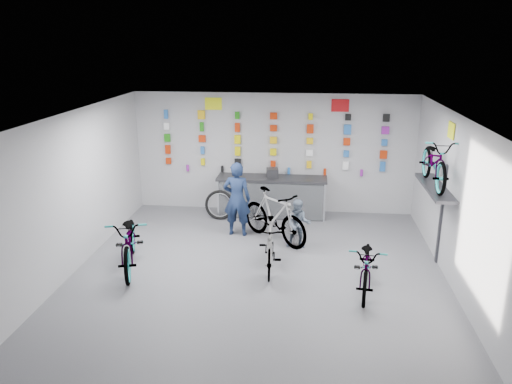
# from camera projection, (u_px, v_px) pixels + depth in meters

# --- Properties ---
(floor) EXTENTS (8.00, 8.00, 0.00)m
(floor) POSITION_uv_depth(u_px,v_px,m) (256.00, 281.00, 9.18)
(floor) COLOR #4F4F54
(floor) RESTS_ON ground
(ceiling) EXTENTS (8.00, 8.00, 0.00)m
(ceiling) POSITION_uv_depth(u_px,v_px,m) (256.00, 118.00, 8.29)
(ceiling) COLOR white
(ceiling) RESTS_ON wall_back
(wall_back) EXTENTS (7.00, 0.00, 7.00)m
(wall_back) POSITION_uv_depth(u_px,v_px,m) (273.00, 153.00, 12.53)
(wall_back) COLOR #B7B7B9
(wall_back) RESTS_ON floor
(wall_front) EXTENTS (7.00, 0.00, 7.00)m
(wall_front) POSITION_uv_depth(u_px,v_px,m) (213.00, 332.00, 4.94)
(wall_front) COLOR #B7B7B9
(wall_front) RESTS_ON floor
(wall_left) EXTENTS (0.00, 8.00, 8.00)m
(wall_left) POSITION_uv_depth(u_px,v_px,m) (66.00, 197.00, 9.10)
(wall_left) COLOR #B7B7B9
(wall_left) RESTS_ON floor
(wall_right) EXTENTS (0.00, 8.00, 8.00)m
(wall_right) POSITION_uv_depth(u_px,v_px,m) (463.00, 211.00, 8.37)
(wall_right) COLOR #B7B7B9
(wall_right) RESTS_ON floor
(counter) EXTENTS (2.70, 0.66, 1.00)m
(counter) POSITION_uv_depth(u_px,v_px,m) (272.00, 197.00, 12.40)
(counter) COLOR black
(counter) RESTS_ON floor
(merch_wall) EXTENTS (5.56, 0.08, 1.56)m
(merch_wall) POSITION_uv_depth(u_px,v_px,m) (277.00, 142.00, 12.36)
(merch_wall) COLOR #BE2B08
(merch_wall) RESTS_ON wall_back
(wall_bracket) EXTENTS (0.39, 1.90, 2.00)m
(wall_bracket) POSITION_uv_depth(u_px,v_px,m) (436.00, 192.00, 9.54)
(wall_bracket) COLOR #333338
(wall_bracket) RESTS_ON wall_right
(sign_left) EXTENTS (0.42, 0.02, 0.30)m
(sign_left) POSITION_uv_depth(u_px,v_px,m) (213.00, 104.00, 12.30)
(sign_left) COLOR #F7FF18
(sign_left) RESTS_ON wall_back
(sign_right) EXTENTS (0.42, 0.02, 0.30)m
(sign_right) POSITION_uv_depth(u_px,v_px,m) (340.00, 105.00, 11.99)
(sign_right) COLOR red
(sign_right) RESTS_ON wall_back
(sign_side) EXTENTS (0.02, 0.40, 0.30)m
(sign_side) POSITION_uv_depth(u_px,v_px,m) (451.00, 130.00, 9.17)
(sign_side) COLOR #F7FF18
(sign_side) RESTS_ON wall_right
(bike_left) EXTENTS (1.30, 2.23, 1.11)m
(bike_left) POSITION_uv_depth(u_px,v_px,m) (130.00, 241.00, 9.57)
(bike_left) COLOR gray
(bike_left) RESTS_ON floor
(bike_center) EXTENTS (0.55, 1.65, 0.98)m
(bike_center) POSITION_uv_depth(u_px,v_px,m) (270.00, 246.00, 9.51)
(bike_center) COLOR gray
(bike_center) RESTS_ON floor
(bike_right) EXTENTS (0.85, 1.86, 0.94)m
(bike_right) POSITION_uv_depth(u_px,v_px,m) (367.00, 265.00, 8.74)
(bike_right) COLOR gray
(bike_right) RESTS_ON floor
(bike_service) EXTENTS (1.80, 1.72, 1.17)m
(bike_service) POSITION_uv_depth(u_px,v_px,m) (274.00, 216.00, 10.82)
(bike_service) COLOR gray
(bike_service) RESTS_ON floor
(bike_wall) EXTENTS (0.63, 1.80, 0.95)m
(bike_wall) POSITION_uv_depth(u_px,v_px,m) (435.00, 162.00, 9.38)
(bike_wall) COLOR gray
(bike_wall) RESTS_ON wall_bracket
(clerk) EXTENTS (0.63, 0.43, 1.69)m
(clerk) POSITION_uv_depth(u_px,v_px,m) (237.00, 199.00, 11.10)
(clerk) COLOR #162444
(clerk) RESTS_ON floor
(customer) EXTENTS (0.52, 0.41, 1.06)m
(customer) POSITION_uv_depth(u_px,v_px,m) (299.00, 224.00, 10.49)
(customer) COLOR slate
(customer) RESTS_ON floor
(spare_wheel) EXTENTS (0.74, 0.23, 0.73)m
(spare_wheel) POSITION_uv_depth(u_px,v_px,m) (220.00, 205.00, 12.21)
(spare_wheel) COLOR black
(spare_wheel) RESTS_ON floor
(register) EXTENTS (0.32, 0.34, 0.22)m
(register) POSITION_uv_depth(u_px,v_px,m) (272.00, 173.00, 12.22)
(register) COLOR black
(register) RESTS_ON counter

